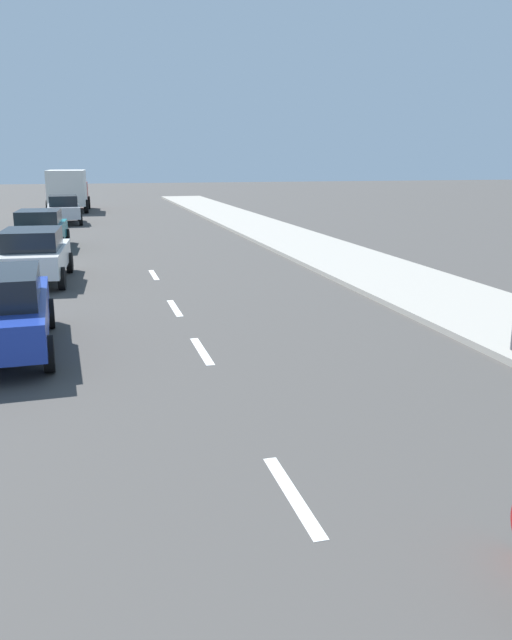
% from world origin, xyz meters
% --- Properties ---
extents(ground_plane, '(160.00, 160.00, 0.00)m').
position_xyz_m(ground_plane, '(0.00, 20.00, 0.00)').
color(ground_plane, '#423F3D').
extents(sidewalk_strip, '(3.60, 80.00, 0.14)m').
position_xyz_m(sidewalk_strip, '(6.87, 22.00, 0.07)').
color(sidewalk_strip, '#9E998E').
rests_on(sidewalk_strip, ground).
extents(lane_stripe_2, '(0.16, 1.80, 0.01)m').
position_xyz_m(lane_stripe_2, '(0.00, 7.20, 0.00)').
color(lane_stripe_2, white).
rests_on(lane_stripe_2, ground).
extents(lane_stripe_3, '(0.16, 1.80, 0.01)m').
position_xyz_m(lane_stripe_3, '(0.00, 12.75, 0.00)').
color(lane_stripe_3, white).
rests_on(lane_stripe_3, ground).
extents(lane_stripe_4, '(0.16, 1.80, 0.01)m').
position_xyz_m(lane_stripe_4, '(0.00, 16.47, 0.00)').
color(lane_stripe_4, white).
rests_on(lane_stripe_4, ground).
extents(lane_stripe_5, '(0.16, 1.80, 0.01)m').
position_xyz_m(lane_stripe_5, '(0.00, 21.22, 0.00)').
color(lane_stripe_5, white).
rests_on(lane_stripe_5, ground).
extents(parked_car_white, '(2.14, 4.28, 1.57)m').
position_xyz_m(parked_car_white, '(-3.51, 20.94, 0.84)').
color(parked_car_white, white).
rests_on(parked_car_white, ground).
extents(parked_car_teal, '(2.16, 4.38, 1.57)m').
position_xyz_m(parked_car_teal, '(-3.74, 28.35, 0.84)').
color(parked_car_teal, '#14727A').
rests_on(parked_car_teal, ground).
extents(parked_car_silver, '(1.99, 4.09, 1.57)m').
position_xyz_m(parked_car_silver, '(-3.09, 38.97, 0.84)').
color(parked_car_silver, '#B7BABF').
rests_on(parked_car_silver, ground).
extents(delivery_truck, '(2.89, 6.34, 2.80)m').
position_xyz_m(delivery_truck, '(-2.95, 47.81, 1.50)').
color(delivery_truck, maroon).
rests_on(delivery_truck, ground).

